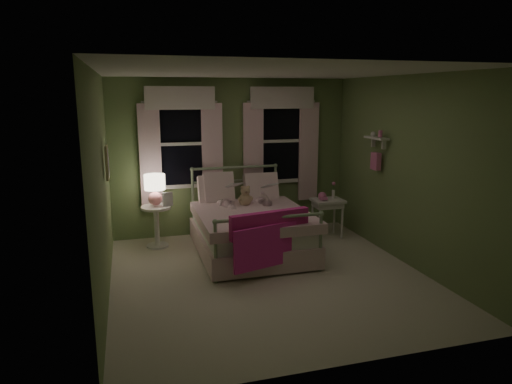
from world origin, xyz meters
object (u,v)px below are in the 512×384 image
object	(u,v)px
bed	(249,228)
child_left	(225,184)
child_right	(260,186)
table_lamp	(155,187)
nightstand_left	(156,221)
nightstand_right	(328,205)
teddy_bear	(245,197)

from	to	relation	value
bed	child_left	world-z (taller)	child_left
child_left	child_right	size ratio (longest dim) A/B	1.16
table_lamp	nightstand_left	bearing A→B (deg)	0.00
nightstand_left	nightstand_right	bearing A→B (deg)	-6.16
child_left	table_lamp	world-z (taller)	child_left
teddy_bear	child_right	bearing A→B (deg)	29.50
bed	child_right	bearing A→B (deg)	56.58
bed	nightstand_right	xyz separation A→B (m)	(1.42, 0.35, 0.17)
child_right	teddy_bear	size ratio (longest dim) A/B	2.16
child_left	nightstand_left	distance (m)	1.20
teddy_bear	nightstand_left	bearing A→B (deg)	164.42
child_right	table_lamp	world-z (taller)	child_right
child_right	table_lamp	distance (m)	1.62
bed	nightstand_right	size ratio (longest dim) A/B	3.18
nightstand_left	nightstand_right	world-z (taller)	same
bed	child_right	size ratio (longest dim) A/B	2.91
child_right	table_lamp	size ratio (longest dim) A/B	1.45
bed	child_right	distance (m)	0.75
nightstand_left	table_lamp	world-z (taller)	table_lamp
child_right	nightstand_right	xyz separation A→B (m)	(1.14, -0.08, -0.37)
table_lamp	teddy_bear	bearing A→B (deg)	-15.58
child_left	teddy_bear	bearing A→B (deg)	146.38
nightstand_left	child_right	bearing A→B (deg)	-7.51
nightstand_left	table_lamp	xyz separation A→B (m)	(0.00, 0.00, 0.54)
child_left	nightstand_left	xyz separation A→B (m)	(-1.05, 0.21, -0.56)
teddy_bear	nightstand_right	size ratio (longest dim) A/B	0.50
bed	table_lamp	bearing A→B (deg)	154.01
bed	child_right	world-z (taller)	child_right
child_left	nightstand_left	bearing A→B (deg)	-15.56
child_left	child_right	distance (m)	0.56
nightstand_left	bed	bearing A→B (deg)	-25.99
bed	child_left	distance (m)	0.79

